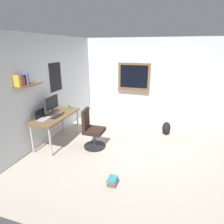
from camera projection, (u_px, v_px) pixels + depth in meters
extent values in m
plane|color=#ADA393|center=(141.00, 148.00, 4.68)|extent=(5.20, 5.20, 0.00)
cube|color=silver|center=(48.00, 88.00, 4.98)|extent=(5.00, 0.10, 2.60)
cube|color=brown|center=(29.00, 85.00, 4.10)|extent=(0.68, 0.20, 0.02)
cube|color=black|center=(56.00, 77.00, 5.14)|extent=(0.52, 0.01, 0.74)
cube|color=gold|center=(17.00, 81.00, 3.80)|extent=(0.03, 0.14, 0.23)
cube|color=orange|center=(18.00, 81.00, 3.84)|extent=(0.04, 0.14, 0.22)
cube|color=#7A3D99|center=(20.00, 80.00, 3.87)|extent=(0.03, 0.14, 0.23)
cube|color=#C63833|center=(21.00, 81.00, 3.92)|extent=(0.04, 0.14, 0.18)
cube|color=black|center=(23.00, 80.00, 3.95)|extent=(0.04, 0.14, 0.22)
cube|color=silver|center=(25.00, 80.00, 3.99)|extent=(0.03, 0.14, 0.22)
cube|color=#3851B2|center=(26.00, 79.00, 4.02)|extent=(0.03, 0.14, 0.23)
cube|color=silver|center=(156.00, 79.00, 6.48)|extent=(0.10, 5.00, 2.60)
cube|color=brown|center=(134.00, 77.00, 6.61)|extent=(0.04, 1.10, 0.90)
cube|color=black|center=(134.00, 77.00, 6.60)|extent=(0.01, 0.94, 0.76)
cube|color=brown|center=(133.00, 90.00, 6.72)|extent=(0.12, 1.10, 0.03)
cube|color=brown|center=(56.00, 116.00, 4.76)|extent=(1.40, 0.60, 0.03)
cylinder|color=#B7B7BC|center=(50.00, 142.00, 4.23)|extent=(0.04, 0.04, 0.69)
cylinder|color=#B7B7BC|center=(78.00, 122.00, 5.39)|extent=(0.04, 0.04, 0.69)
cylinder|color=#B7B7BC|center=(32.00, 139.00, 4.37)|extent=(0.04, 0.04, 0.69)
cylinder|color=#B7B7BC|center=(63.00, 120.00, 5.53)|extent=(0.04, 0.04, 0.69)
cylinder|color=black|center=(95.00, 146.00, 4.74)|extent=(0.52, 0.52, 0.04)
cylinder|color=#4C4C51|center=(95.00, 139.00, 4.68)|extent=(0.05, 0.05, 0.34)
cube|color=black|center=(94.00, 131.00, 4.61)|extent=(0.44, 0.44, 0.09)
cube|color=black|center=(86.00, 119.00, 4.55)|extent=(0.41, 0.12, 0.48)
cube|color=#ADAFB5|center=(44.00, 119.00, 4.50)|extent=(0.31, 0.21, 0.02)
cube|color=black|center=(40.00, 114.00, 4.49)|extent=(0.31, 0.01, 0.21)
cylinder|color=#38383D|center=(53.00, 114.00, 4.82)|extent=(0.17, 0.17, 0.01)
cylinder|color=#38383D|center=(53.00, 111.00, 4.79)|extent=(0.03, 0.03, 0.14)
cube|color=black|center=(52.00, 102.00, 4.72)|extent=(0.46, 0.02, 0.31)
cube|color=black|center=(57.00, 116.00, 4.67)|extent=(0.37, 0.13, 0.02)
ellipsoid|color=#262628|center=(63.00, 112.00, 4.92)|extent=(0.10, 0.06, 0.03)
cylinder|color=#338C4C|center=(69.00, 107.00, 5.28)|extent=(0.08, 0.08, 0.09)
ellipsoid|color=black|center=(166.00, 128.00, 5.39)|extent=(0.32, 0.22, 0.35)
cube|color=#3D934C|center=(113.00, 184.00, 3.45)|extent=(0.23, 0.17, 0.02)
cube|color=#3851B2|center=(113.00, 182.00, 3.44)|extent=(0.23, 0.17, 0.02)
cube|color=#C63833|center=(112.00, 181.00, 3.42)|extent=(0.23, 0.17, 0.04)
cube|color=teal|center=(112.00, 179.00, 3.42)|extent=(0.21, 0.16, 0.04)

